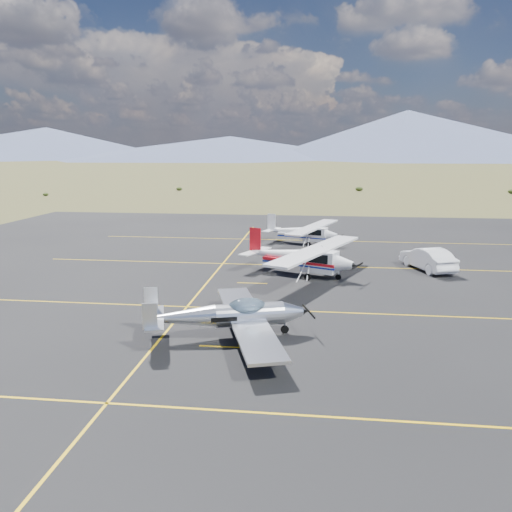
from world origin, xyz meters
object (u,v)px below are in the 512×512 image
(aircraft_plain, at_px, (303,232))
(sedan, at_px, (428,259))
(aircraft_low_wing, at_px, (231,315))
(aircraft_cessna, at_px, (301,256))

(aircraft_plain, bearing_deg, sedan, -25.58)
(aircraft_plain, height_order, sedan, aircraft_plain)
(aircraft_low_wing, xyz_separation_m, sedan, (12.08, 15.08, -0.23))
(aircraft_low_wing, distance_m, sedan, 19.32)
(sedan, bearing_deg, aircraft_plain, -65.42)
(sedan, bearing_deg, aircraft_low_wing, 30.66)
(aircraft_cessna, relative_size, aircraft_plain, 1.13)
(aircraft_cessna, distance_m, sedan, 9.60)
(aircraft_plain, relative_size, sedan, 2.03)
(aircraft_cessna, distance_m, aircraft_plain, 11.96)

